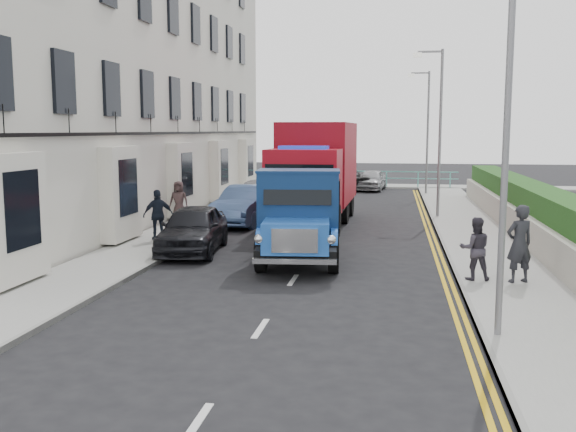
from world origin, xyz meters
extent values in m
plane|color=black|center=(0.00, 0.00, 0.00)|extent=(120.00, 120.00, 0.00)
cube|color=gray|center=(-5.20, 9.00, 0.06)|extent=(2.40, 38.00, 0.12)
cube|color=gray|center=(5.30, 9.00, 0.06)|extent=(2.60, 38.00, 0.12)
cube|color=gray|center=(0.00, 29.00, 0.06)|extent=(30.00, 2.50, 0.12)
plane|color=slate|center=(0.00, 60.00, 0.00)|extent=(120.00, 120.00, 0.00)
cube|color=silver|center=(-9.50, 13.00, 7.00)|extent=(6.00, 30.00, 14.00)
cube|color=black|center=(-6.35, 13.00, 3.60)|extent=(0.12, 28.00, 0.10)
cube|color=#B2AD9E|center=(6.60, 9.00, 0.55)|extent=(0.30, 28.00, 1.00)
cube|color=#204516|center=(7.30, 9.00, 0.95)|extent=(1.20, 28.00, 1.70)
cube|color=#59B2A5|center=(0.00, 28.20, 1.08)|extent=(13.00, 0.08, 0.06)
cube|color=#59B2A5|center=(0.00, 28.20, 0.65)|extent=(13.00, 0.06, 0.05)
cylinder|color=slate|center=(4.30, -2.00, 3.50)|extent=(0.12, 0.12, 7.00)
cylinder|color=slate|center=(4.30, 14.00, 3.50)|extent=(0.12, 0.12, 7.00)
cube|color=slate|center=(3.80, 14.00, 6.90)|extent=(1.00, 0.08, 0.08)
cube|color=beige|center=(3.30, 14.00, 6.78)|extent=(0.35, 0.18, 0.18)
cylinder|color=slate|center=(4.30, 24.00, 3.50)|extent=(0.12, 0.12, 7.00)
cube|color=slate|center=(3.80, 24.00, 6.90)|extent=(1.00, 0.08, 0.08)
cube|color=beige|center=(3.30, 24.00, 6.78)|extent=(0.35, 0.18, 0.18)
cylinder|color=black|center=(-0.97, 2.78, 0.52)|extent=(0.38, 1.06, 1.03)
cylinder|color=black|center=(0.91, 2.97, 0.52)|extent=(0.38, 1.06, 1.03)
cylinder|color=black|center=(-1.27, 5.78, 0.52)|extent=(0.38, 1.06, 1.03)
cylinder|color=black|center=(0.61, 5.97, 0.52)|extent=(0.38, 1.06, 1.03)
cube|color=black|center=(-0.18, 4.38, 0.67)|extent=(2.54, 5.34, 0.19)
cube|color=blue|center=(0.02, 2.39, 1.05)|extent=(1.80, 1.56, 0.78)
cube|color=silver|center=(0.09, 1.68, 1.05)|extent=(1.13, 0.20, 0.59)
cube|color=navy|center=(-0.11, 3.63, 1.67)|extent=(2.27, 1.50, 1.88)
cube|color=black|center=(-0.31, 5.66, 0.91)|extent=(2.55, 3.22, 0.13)
cylinder|color=black|center=(-1.78, 8.77, 0.58)|extent=(0.36, 1.17, 1.16)
cylinder|color=black|center=(0.43, 8.72, 0.58)|extent=(0.36, 1.17, 1.16)
cylinder|color=black|center=(-1.71, 12.04, 0.58)|extent=(0.36, 1.17, 1.16)
cylinder|color=black|center=(0.50, 11.99, 0.58)|extent=(0.36, 1.17, 1.16)
cylinder|color=black|center=(-1.66, 14.36, 0.58)|extent=(0.36, 1.17, 1.16)
cylinder|color=black|center=(0.55, 14.31, 0.58)|extent=(0.36, 1.17, 1.16)
cube|color=black|center=(-0.62, 11.48, 0.79)|extent=(2.59, 7.44, 0.26)
cube|color=maroon|center=(-0.68, 8.74, 1.90)|extent=(2.58, 2.06, 2.32)
cube|color=black|center=(-0.70, 7.77, 2.00)|extent=(2.32, 0.14, 1.16)
cube|color=maroon|center=(-0.59, 12.64, 2.43)|extent=(2.76, 5.54, 3.17)
imported|color=black|center=(-3.60, 5.19, 0.72)|extent=(2.12, 4.39, 1.45)
imported|color=#4D6CA5|center=(-3.30, 11.27, 0.76)|extent=(2.24, 4.82, 1.53)
imported|color=#B5B6BB|center=(-3.60, 14.86, 0.72)|extent=(2.60, 5.20, 1.45)
imported|color=black|center=(-0.72, 27.00, 0.65)|extent=(3.87, 5.19, 1.31)
imported|color=#9A9B9E|center=(1.11, 26.61, 0.65)|extent=(1.94, 3.97, 1.30)
imported|color=#222328|center=(5.39, 2.15, 1.05)|extent=(0.80, 0.69, 1.86)
imported|color=#322E38|center=(4.40, 2.26, 0.88)|extent=(0.78, 0.63, 1.53)
imported|color=black|center=(-5.17, 6.40, 0.96)|extent=(1.05, 0.86, 1.67)
imported|color=#3E2D2D|center=(-6.00, 10.89, 0.91)|extent=(0.79, 0.52, 1.59)
camera|label=1|loc=(2.40, -13.46, 3.71)|focal=40.00mm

